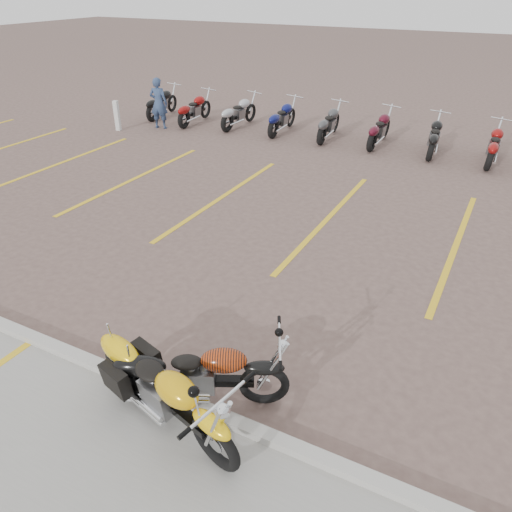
{
  "coord_description": "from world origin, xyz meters",
  "views": [
    {
      "loc": [
        3.26,
        -5.56,
        4.66
      ],
      "look_at": [
        0.01,
        0.6,
        0.75
      ],
      "focal_mm": 35.0,
      "sensor_mm": 36.0,
      "label": 1
    }
  ],
  "objects_px": {
    "person_a": "(159,103)",
    "yellow_cruiser": "(166,390)",
    "flame_cruiser": "(198,376)",
    "bollard": "(117,116)"
  },
  "relations": [
    {
      "from": "person_a",
      "to": "yellow_cruiser",
      "type": "bearing_deg",
      "value": 114.29
    },
    {
      "from": "flame_cruiser",
      "to": "person_a",
      "type": "relative_size",
      "value": 1.15
    },
    {
      "from": "flame_cruiser",
      "to": "person_a",
      "type": "height_order",
      "value": "person_a"
    },
    {
      "from": "flame_cruiser",
      "to": "bollard",
      "type": "relative_size",
      "value": 1.96
    },
    {
      "from": "bollard",
      "to": "flame_cruiser",
      "type": "bearing_deg",
      "value": -44.43
    },
    {
      "from": "flame_cruiser",
      "to": "person_a",
      "type": "xyz_separation_m",
      "value": [
        -8.4,
        10.24,
        0.42
      ]
    },
    {
      "from": "yellow_cruiser",
      "to": "person_a",
      "type": "bearing_deg",
      "value": 143.44
    },
    {
      "from": "yellow_cruiser",
      "to": "bollard",
      "type": "xyz_separation_m",
      "value": [
        -9.35,
        9.75,
        0.01
      ]
    },
    {
      "from": "yellow_cruiser",
      "to": "person_a",
      "type": "xyz_separation_m",
      "value": [
        -8.23,
        10.66,
        0.37
      ]
    },
    {
      "from": "flame_cruiser",
      "to": "person_a",
      "type": "bearing_deg",
      "value": 102.66
    }
  ]
}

